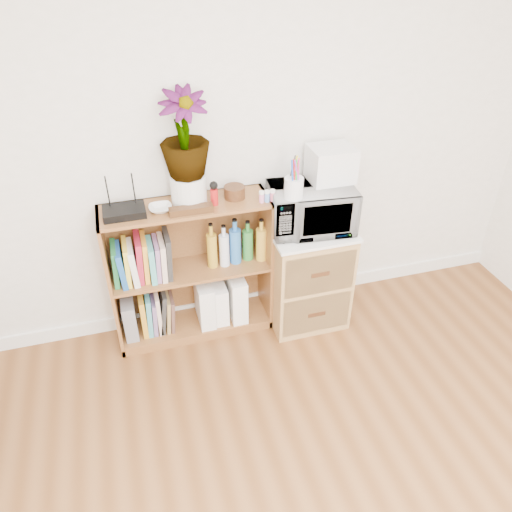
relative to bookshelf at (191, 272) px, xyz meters
name	(u,v)px	position (x,y,z in m)	size (l,w,h in m)	color
skirting_board	(240,300)	(0.35, 0.14, -0.42)	(4.00, 0.02, 0.10)	white
bookshelf	(191,272)	(0.00, 0.00, 0.00)	(1.00, 0.30, 0.95)	brown
wicker_unit	(306,275)	(0.75, -0.08, -0.12)	(0.50, 0.45, 0.70)	#9E7542
microwave	(311,208)	(0.75, -0.08, 0.38)	(0.50, 0.34, 0.28)	white
pen_cup	(294,188)	(0.60, -0.17, 0.58)	(0.11, 0.11, 0.12)	white
small_appliance	(331,164)	(0.89, -0.01, 0.63)	(0.26, 0.22, 0.21)	silver
router	(124,212)	(-0.34, -0.02, 0.50)	(0.23, 0.16, 0.04)	black
white_bowl	(160,208)	(-0.14, -0.03, 0.49)	(0.13, 0.13, 0.03)	silver
plant_pot	(189,189)	(0.03, 0.02, 0.56)	(0.20, 0.20, 0.17)	silver
potted_plant	(184,134)	(0.03, 0.02, 0.89)	(0.27, 0.27, 0.48)	#3A7A31
trinket_box	(191,210)	(0.02, -0.10, 0.49)	(0.25, 0.06, 0.04)	#3A2110
kokeshi_doll	(214,197)	(0.17, -0.04, 0.52)	(0.04, 0.04, 0.10)	#AD1515
wooden_bowl	(235,192)	(0.30, 0.01, 0.51)	(0.12, 0.12, 0.07)	#361D0E
paint_jars	(267,197)	(0.47, -0.09, 0.50)	(0.11, 0.04, 0.05)	pink
file_box	(129,317)	(-0.42, 0.00, -0.27)	(0.08, 0.21, 0.27)	gray
magazine_holder_left	(204,301)	(0.07, -0.01, -0.25)	(0.10, 0.25, 0.31)	white
magazine_holder_mid	(219,300)	(0.17, -0.01, -0.27)	(0.09, 0.22, 0.28)	white
magazine_holder_right	(236,295)	(0.28, -0.01, -0.24)	(0.10, 0.26, 0.32)	white
cookbooks	(142,259)	(-0.29, 0.00, 0.15)	(0.35, 0.20, 0.28)	#207A3E
liquor_bottles	(237,242)	(0.30, 0.00, 0.17)	(0.38, 0.07, 0.30)	#B98E22
lower_books	(156,311)	(-0.25, 0.00, -0.27)	(0.22, 0.19, 0.30)	gold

